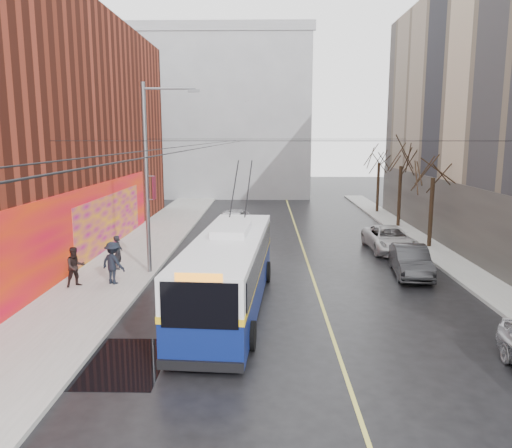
{
  "coord_description": "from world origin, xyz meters",
  "views": [
    {
      "loc": [
        -0.76,
        -13.14,
        6.55
      ],
      "look_at": [
        -1.15,
        8.28,
        2.8
      ],
      "focal_mm": 35.0,
      "sensor_mm": 36.0,
      "label": 1
    }
  ],
  "objects_px": {
    "tree_near": "(434,164)",
    "pedestrian_a": "(118,252)",
    "trolleybus": "(229,270)",
    "pedestrian_c": "(113,263)",
    "pedestrian_b": "(75,267)",
    "following_car": "(232,221)",
    "parked_car_c": "(389,239)",
    "parked_car_b": "(411,261)",
    "tree_mid": "(402,155)",
    "tree_far": "(379,154)",
    "streetlight_pole": "(150,174)"
  },
  "relations": [
    {
      "from": "pedestrian_c",
      "to": "tree_near",
      "type": "bearing_deg",
      "value": -126.64
    },
    {
      "from": "tree_near",
      "to": "following_car",
      "type": "relative_size",
      "value": 1.3
    },
    {
      "from": "parked_car_b",
      "to": "following_car",
      "type": "distance_m",
      "value": 13.94
    },
    {
      "from": "parked_car_b",
      "to": "tree_near",
      "type": "bearing_deg",
      "value": 70.83
    },
    {
      "from": "streetlight_pole",
      "to": "following_car",
      "type": "distance_m",
      "value": 11.69
    },
    {
      "from": "parked_car_b",
      "to": "following_car",
      "type": "bearing_deg",
      "value": 137.58
    },
    {
      "from": "trolleybus",
      "to": "pedestrian_c",
      "type": "xyz_separation_m",
      "value": [
        -5.31,
        2.72,
        -0.42
      ]
    },
    {
      "from": "pedestrian_b",
      "to": "following_car",
      "type": "bearing_deg",
      "value": 26.58
    },
    {
      "from": "pedestrian_a",
      "to": "pedestrian_b",
      "type": "height_order",
      "value": "pedestrian_b"
    },
    {
      "from": "trolleybus",
      "to": "pedestrian_a",
      "type": "distance_m",
      "value": 7.83
    },
    {
      "from": "tree_mid",
      "to": "parked_car_b",
      "type": "distance_m",
      "value": 13.98
    },
    {
      "from": "following_car",
      "to": "pedestrian_c",
      "type": "relative_size",
      "value": 2.62
    },
    {
      "from": "pedestrian_c",
      "to": "tree_far",
      "type": "bearing_deg",
      "value": -99.33
    },
    {
      "from": "streetlight_pole",
      "to": "parked_car_c",
      "type": "distance_m",
      "value": 14.29
    },
    {
      "from": "tree_mid",
      "to": "trolleybus",
      "type": "xyz_separation_m",
      "value": [
        -11.13,
        -17.7,
        -3.74
      ]
    },
    {
      "from": "trolleybus",
      "to": "pedestrian_b",
      "type": "height_order",
      "value": "trolleybus"
    },
    {
      "from": "trolleybus",
      "to": "following_car",
      "type": "bearing_deg",
      "value": 97.4
    },
    {
      "from": "parked_car_c",
      "to": "pedestrian_a",
      "type": "distance_m",
      "value": 15.18
    },
    {
      "from": "tree_near",
      "to": "parked_car_b",
      "type": "distance_m",
      "value": 7.81
    },
    {
      "from": "parked_car_c",
      "to": "trolleybus",
      "type": "bearing_deg",
      "value": -132.18
    },
    {
      "from": "parked_car_c",
      "to": "pedestrian_a",
      "type": "height_order",
      "value": "pedestrian_a"
    },
    {
      "from": "streetlight_pole",
      "to": "pedestrian_c",
      "type": "bearing_deg",
      "value": -123.29
    },
    {
      "from": "tree_near",
      "to": "parked_car_b",
      "type": "bearing_deg",
      "value": -115.33
    },
    {
      "from": "tree_near",
      "to": "pedestrian_a",
      "type": "distance_m",
      "value": 18.25
    },
    {
      "from": "streetlight_pole",
      "to": "parked_car_c",
      "type": "relative_size",
      "value": 1.76
    },
    {
      "from": "pedestrian_c",
      "to": "following_car",
      "type": "bearing_deg",
      "value": -81.97
    },
    {
      "from": "tree_mid",
      "to": "trolleybus",
      "type": "distance_m",
      "value": 21.24
    },
    {
      "from": "tree_far",
      "to": "following_car",
      "type": "bearing_deg",
      "value": -141.78
    },
    {
      "from": "tree_far",
      "to": "pedestrian_b",
      "type": "height_order",
      "value": "tree_far"
    },
    {
      "from": "parked_car_b",
      "to": "pedestrian_c",
      "type": "height_order",
      "value": "pedestrian_c"
    },
    {
      "from": "tree_near",
      "to": "pedestrian_c",
      "type": "distance_m",
      "value": 18.68
    },
    {
      "from": "pedestrian_c",
      "to": "tree_mid",
      "type": "bearing_deg",
      "value": -110.19
    },
    {
      "from": "parked_car_b",
      "to": "parked_car_c",
      "type": "bearing_deg",
      "value": 93.24
    },
    {
      "from": "parked_car_c",
      "to": "pedestrian_a",
      "type": "xyz_separation_m",
      "value": [
        -14.41,
        -4.79,
        0.27
      ]
    },
    {
      "from": "streetlight_pole",
      "to": "following_car",
      "type": "bearing_deg",
      "value": 73.53
    },
    {
      "from": "tree_mid",
      "to": "pedestrian_c",
      "type": "height_order",
      "value": "tree_mid"
    },
    {
      "from": "following_car",
      "to": "pedestrian_c",
      "type": "height_order",
      "value": "pedestrian_c"
    },
    {
      "from": "tree_near",
      "to": "tree_mid",
      "type": "xyz_separation_m",
      "value": [
        0.0,
        7.0,
        0.28
      ]
    },
    {
      "from": "pedestrian_b",
      "to": "tree_far",
      "type": "bearing_deg",
      "value": 12.47
    },
    {
      "from": "tree_mid",
      "to": "tree_far",
      "type": "distance_m",
      "value": 7.0
    },
    {
      "from": "tree_far",
      "to": "parked_car_b",
      "type": "relative_size",
      "value": 1.51
    },
    {
      "from": "tree_near",
      "to": "pedestrian_a",
      "type": "bearing_deg",
      "value": -162.06
    },
    {
      "from": "parked_car_c",
      "to": "pedestrian_c",
      "type": "bearing_deg",
      "value": -153.85
    },
    {
      "from": "parked_car_b",
      "to": "pedestrian_c",
      "type": "xyz_separation_m",
      "value": [
        -13.64,
        -2.06,
        0.37
      ]
    },
    {
      "from": "trolleybus",
      "to": "parked_car_b",
      "type": "relative_size",
      "value": 2.66
    },
    {
      "from": "pedestrian_b",
      "to": "pedestrian_c",
      "type": "bearing_deg",
      "value": -22.5
    },
    {
      "from": "tree_near",
      "to": "tree_mid",
      "type": "distance_m",
      "value": 7.01
    },
    {
      "from": "following_car",
      "to": "pedestrian_a",
      "type": "relative_size",
      "value": 2.97
    },
    {
      "from": "tree_far",
      "to": "trolleybus",
      "type": "distance_m",
      "value": 27.34
    },
    {
      "from": "parked_car_b",
      "to": "pedestrian_a",
      "type": "xyz_separation_m",
      "value": [
        -14.14,
        0.44,
        0.26
      ]
    }
  ]
}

